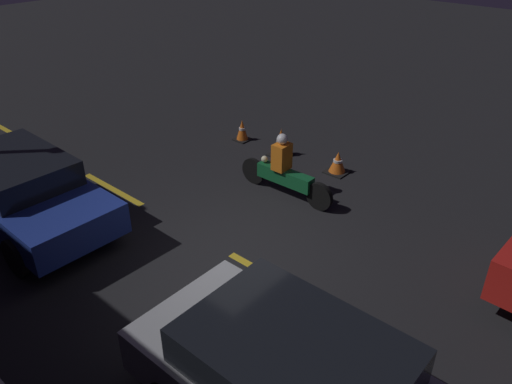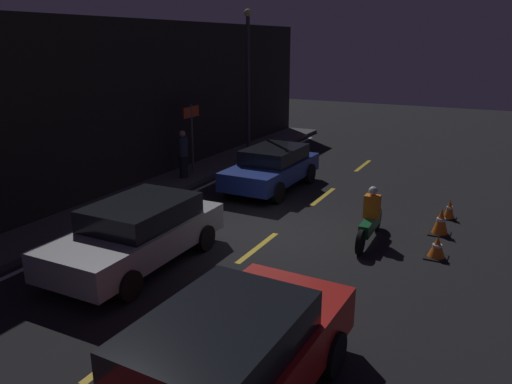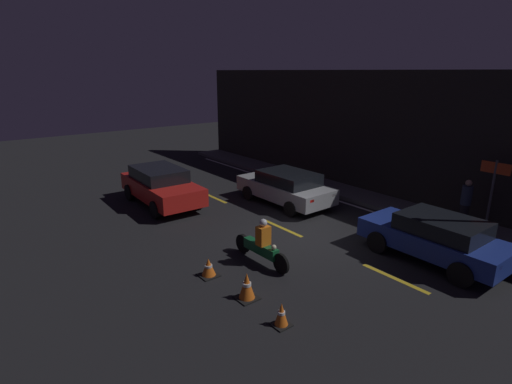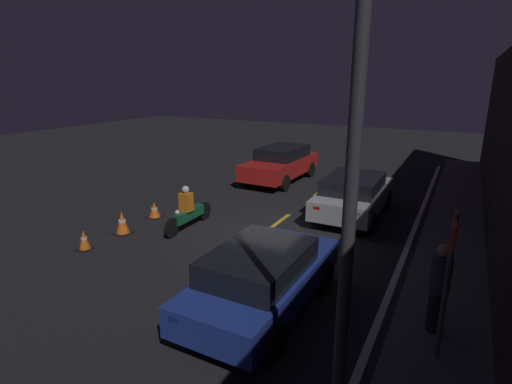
{
  "view_description": "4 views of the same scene",
  "coord_description": "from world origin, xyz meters",
  "px_view_note": "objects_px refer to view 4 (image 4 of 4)",
  "views": [
    {
      "loc": [
        -4.92,
        4.95,
        5.25
      ],
      "look_at": [
        -0.2,
        -0.43,
        1.14
      ],
      "focal_mm": 35.0,
      "sensor_mm": 36.0,
      "label": 1
    },
    {
      "loc": [
        -10.66,
        -4.93,
        4.67
      ],
      "look_at": [
        -0.29,
        0.41,
        1.12
      ],
      "focal_mm": 35.0,
      "sensor_mm": 36.0,
      "label": 2
    },
    {
      "loc": [
        8.69,
        -8.75,
        5.29
      ],
      "look_at": [
        -1.85,
        -0.5,
        1.22
      ],
      "focal_mm": 28.0,
      "sensor_mm": 36.0,
      "label": 3
    },
    {
      "loc": [
        9.78,
        4.93,
        4.44
      ],
      "look_at": [
        -0.38,
        -0.41,
        1.14
      ],
      "focal_mm": 28.0,
      "sensor_mm": 36.0,
      "label": 4
    }
  ],
  "objects_px": {
    "traffic_cone_mid": "(122,223)",
    "hatchback_silver": "(354,194)",
    "motorcycle": "(188,211)",
    "taxi_red": "(281,163)",
    "street_lamp": "(350,206)",
    "traffic_cone_near": "(154,210)",
    "traffic_cone_far": "(84,240)",
    "pedestrian": "(439,288)",
    "shop_sign": "(450,259)",
    "sedan_blue": "(262,276)"
  },
  "relations": [
    {
      "from": "pedestrian",
      "to": "traffic_cone_mid",
      "type": "bearing_deg",
      "value": -97.17
    },
    {
      "from": "traffic_cone_near",
      "to": "street_lamp",
      "type": "xyz_separation_m",
      "value": [
        5.74,
        7.84,
        2.99
      ]
    },
    {
      "from": "taxi_red",
      "to": "hatchback_silver",
      "type": "relative_size",
      "value": 1.06
    },
    {
      "from": "shop_sign",
      "to": "traffic_cone_far",
      "type": "bearing_deg",
      "value": -93.1
    },
    {
      "from": "motorcycle",
      "to": "traffic_cone_mid",
      "type": "distance_m",
      "value": 1.95
    },
    {
      "from": "traffic_cone_mid",
      "to": "traffic_cone_far",
      "type": "relative_size",
      "value": 1.25
    },
    {
      "from": "hatchback_silver",
      "to": "shop_sign",
      "type": "bearing_deg",
      "value": -155.46
    },
    {
      "from": "traffic_cone_mid",
      "to": "shop_sign",
      "type": "distance_m",
      "value": 8.96
    },
    {
      "from": "traffic_cone_far",
      "to": "taxi_red",
      "type": "bearing_deg",
      "value": 170.25
    },
    {
      "from": "motorcycle",
      "to": "traffic_cone_mid",
      "type": "xyz_separation_m",
      "value": [
        1.27,
        -1.46,
        -0.21
      ]
    },
    {
      "from": "taxi_red",
      "to": "traffic_cone_far",
      "type": "bearing_deg",
      "value": -8.07
    },
    {
      "from": "traffic_cone_mid",
      "to": "street_lamp",
      "type": "distance_m",
      "value": 9.24
    },
    {
      "from": "motorcycle",
      "to": "traffic_cone_far",
      "type": "relative_size",
      "value": 4.19
    },
    {
      "from": "hatchback_silver",
      "to": "traffic_cone_near",
      "type": "xyz_separation_m",
      "value": [
        3.27,
        -5.73,
        -0.49
      ]
    },
    {
      "from": "taxi_red",
      "to": "pedestrian",
      "type": "distance_m",
      "value": 11.4
    },
    {
      "from": "taxi_red",
      "to": "motorcycle",
      "type": "relative_size",
      "value": 1.98
    },
    {
      "from": "traffic_cone_far",
      "to": "pedestrian",
      "type": "bearing_deg",
      "value": 91.6
    },
    {
      "from": "taxi_red",
      "to": "traffic_cone_far",
      "type": "xyz_separation_m",
      "value": [
        9.23,
        -1.59,
        -0.55
      ]
    },
    {
      "from": "traffic_cone_near",
      "to": "pedestrian",
      "type": "bearing_deg",
      "value": 73.29
    },
    {
      "from": "traffic_cone_near",
      "to": "traffic_cone_mid",
      "type": "distance_m",
      "value": 1.54
    },
    {
      "from": "taxi_red",
      "to": "sedan_blue",
      "type": "distance_m",
      "value": 10.39
    },
    {
      "from": "taxi_red",
      "to": "pedestrian",
      "type": "bearing_deg",
      "value": 39.63
    },
    {
      "from": "hatchback_silver",
      "to": "traffic_cone_far",
      "type": "xyz_separation_m",
      "value": [
        6.11,
        -5.64,
        -0.47
      ]
    },
    {
      "from": "hatchback_silver",
      "to": "traffic_cone_near",
      "type": "height_order",
      "value": "hatchback_silver"
    },
    {
      "from": "hatchback_silver",
      "to": "pedestrian",
      "type": "height_order",
      "value": "pedestrian"
    },
    {
      "from": "shop_sign",
      "to": "hatchback_silver",
      "type": "bearing_deg",
      "value": -155.09
    },
    {
      "from": "taxi_red",
      "to": "traffic_cone_mid",
      "type": "height_order",
      "value": "taxi_red"
    },
    {
      "from": "pedestrian",
      "to": "shop_sign",
      "type": "bearing_deg",
      "value": 8.25
    },
    {
      "from": "traffic_cone_mid",
      "to": "pedestrian",
      "type": "relative_size",
      "value": 0.42
    },
    {
      "from": "traffic_cone_near",
      "to": "pedestrian",
      "type": "relative_size",
      "value": 0.31
    },
    {
      "from": "taxi_red",
      "to": "street_lamp",
      "type": "relative_size",
      "value": 0.78
    },
    {
      "from": "street_lamp",
      "to": "shop_sign",
      "type": "bearing_deg",
      "value": 158.62
    },
    {
      "from": "motorcycle",
      "to": "traffic_cone_near",
      "type": "bearing_deg",
      "value": -100.53
    },
    {
      "from": "sedan_blue",
      "to": "shop_sign",
      "type": "xyz_separation_m",
      "value": [
        0.09,
        3.16,
        1.11
      ]
    },
    {
      "from": "traffic_cone_mid",
      "to": "hatchback_silver",
      "type": "bearing_deg",
      "value": 130.66
    },
    {
      "from": "hatchback_silver",
      "to": "traffic_cone_mid",
      "type": "relative_size",
      "value": 6.27
    },
    {
      "from": "traffic_cone_mid",
      "to": "pedestrian",
      "type": "xyz_separation_m",
      "value": [
        1.07,
        8.54,
        0.65
      ]
    },
    {
      "from": "traffic_cone_mid",
      "to": "shop_sign",
      "type": "height_order",
      "value": "shop_sign"
    },
    {
      "from": "hatchback_silver",
      "to": "shop_sign",
      "type": "relative_size",
      "value": 1.77
    },
    {
      "from": "traffic_cone_near",
      "to": "shop_sign",
      "type": "distance_m",
      "value": 9.52
    },
    {
      "from": "taxi_red",
      "to": "pedestrian",
      "type": "height_order",
      "value": "pedestrian"
    },
    {
      "from": "traffic_cone_near",
      "to": "shop_sign",
      "type": "xyz_separation_m",
      "value": [
        3.32,
        8.78,
        1.6
      ]
    },
    {
      "from": "traffic_cone_far",
      "to": "traffic_cone_mid",
      "type": "bearing_deg",
      "value": 177.69
    },
    {
      "from": "hatchback_silver",
      "to": "motorcycle",
      "type": "relative_size",
      "value": 1.87
    },
    {
      "from": "taxi_red",
      "to": "motorcycle",
      "type": "xyz_separation_m",
      "value": [
        6.65,
        -0.07,
        -0.26
      ]
    },
    {
      "from": "traffic_cone_near",
      "to": "traffic_cone_mid",
      "type": "relative_size",
      "value": 0.75
    },
    {
      "from": "sedan_blue",
      "to": "street_lamp",
      "type": "xyz_separation_m",
      "value": [
        2.51,
        2.22,
        2.5
      ]
    },
    {
      "from": "hatchback_silver",
      "to": "pedestrian",
      "type": "xyz_separation_m",
      "value": [
        5.87,
        2.95,
        0.25
      ]
    },
    {
      "from": "taxi_red",
      "to": "traffic_cone_mid",
      "type": "bearing_deg",
      "value": -9.28
    },
    {
      "from": "pedestrian",
      "to": "street_lamp",
      "type": "xyz_separation_m",
      "value": [
        3.13,
        -0.84,
        2.25
      ]
    }
  ]
}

